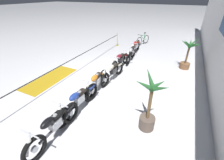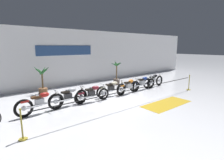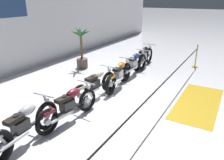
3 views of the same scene
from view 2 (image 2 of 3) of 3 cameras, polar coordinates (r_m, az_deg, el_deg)
ground_plane at (r=9.99m, az=2.09°, el=-6.21°), size 120.00×120.00×0.00m
back_wall at (r=13.86m, az=-11.97°, el=7.20°), size 28.00×0.29×4.20m
motorcycle_red_0 at (r=8.41m, az=-22.21°, el=-6.88°), size 2.21×0.62×0.97m
motorcycle_silver_1 at (r=9.03m, az=-13.83°, el=-5.32°), size 2.18×0.62×0.93m
motorcycle_maroon_2 at (r=9.43m, az=-6.38°, el=-4.44°), size 2.07×0.62×0.91m
motorcycle_cream_3 at (r=10.45m, az=-0.04°, el=-2.82°), size 2.12×0.62×0.92m
motorcycle_orange_4 at (r=11.10m, az=5.55°, el=-2.09°), size 2.15×0.62×0.93m
motorcycle_blue_5 at (r=12.16m, az=10.01°, el=-1.05°), size 2.39×0.62×0.94m
motorcycle_black_6 at (r=13.20m, az=13.40°, el=-0.16°), size 2.22×0.62×0.96m
potted_palm_left_of_row at (r=11.80m, az=-21.81°, el=0.01°), size 0.95×1.13×1.81m
potted_palm_right_of_row at (r=13.61m, az=1.48°, el=1.81°), size 0.95×0.98×2.00m
stanchion_far_left at (r=7.84m, az=0.77°, el=-5.41°), size 10.37×0.28×1.05m
stanchion_mid_left at (r=13.08m, az=23.81°, el=-1.43°), size 0.28×0.28×1.05m
floor_banner at (r=9.60m, az=17.41°, el=-7.43°), size 2.93×1.20×0.01m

